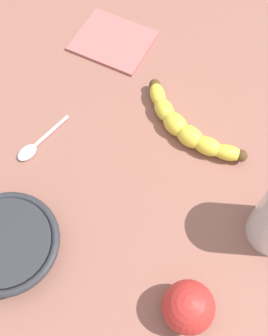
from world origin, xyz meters
TOP-DOWN VIEW (x-y plane):
  - wooden_tabletop at (0.00, 0.00)cm, footprint 120.00×120.00cm
  - banana at (-11.78, -1.96)cm, footprint 8.08×21.08cm
  - ceramic_bowl at (20.00, -11.49)cm, footprint 15.34×15.34cm
  - apple_fruit at (12.18, 13.83)cm, footprint 7.00×7.00cm
  - teaspoon at (6.24, -20.33)cm, footprint 11.28×2.68cm
  - folded_napkin at (-20.45, -23.93)cm, footprint 13.76×15.59cm

SIDE VIEW (x-z plane):
  - wooden_tabletop at x=0.00cm, z-range 0.00..3.00cm
  - folded_napkin at x=-20.45cm, z-range 3.00..3.60cm
  - teaspoon at x=6.24cm, z-range 3.00..3.80cm
  - banana at x=-11.78cm, z-range 3.00..6.37cm
  - ceramic_bowl at x=20.00cm, z-range 3.38..6.98cm
  - apple_fruit at x=12.18cm, z-range 3.00..10.00cm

